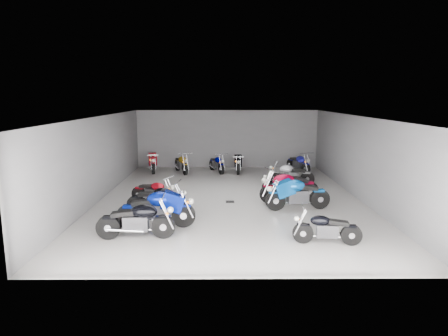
{
  "coord_description": "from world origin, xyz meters",
  "views": [
    {
      "loc": [
        -0.33,
        -15.17,
        3.94
      ],
      "look_at": [
        -0.22,
        1.21,
        1.0
      ],
      "focal_mm": 32.0,
      "sensor_mm": 36.0,
      "label": 1
    }
  ],
  "objects": [
    {
      "name": "wall_back",
      "position": [
        0.0,
        7.0,
        1.6
      ],
      "size": [
        10.0,
        0.1,
        3.2
      ],
      "primitive_type": "cube",
      "color": "slate",
      "rests_on": "ground"
    },
    {
      "name": "motorcycle_left_b",
      "position": [
        -2.28,
        -3.5,
        0.58
      ],
      "size": [
        2.4,
        0.51,
        1.06
      ],
      "rotation": [
        0.0,
        0.0,
        -1.5
      ],
      "color": "black",
      "rests_on": "ground"
    },
    {
      "name": "motorcycle_right_c",
      "position": [
        2.33,
        -1.57,
        0.56
      ],
      "size": [
        2.33,
        0.55,
        1.03
      ],
      "rotation": [
        0.0,
        0.0,
        1.71
      ],
      "color": "black",
      "rests_on": "ground"
    },
    {
      "name": "ground",
      "position": [
        0.0,
        0.0,
        0.0
      ],
      "size": [
        14.0,
        14.0,
        0.0
      ],
      "primitive_type": "plane",
      "color": "gray",
      "rests_on": "ground"
    },
    {
      "name": "motorcycle_right_d",
      "position": [
        2.22,
        -0.51,
        0.57
      ],
      "size": [
        2.33,
        0.82,
        1.05
      ],
      "rotation": [
        0.0,
        0.0,
        1.86
      ],
      "color": "black",
      "rests_on": "ground"
    },
    {
      "name": "motorcycle_left_d",
      "position": [
        -2.84,
        -0.71,
        0.45
      ],
      "size": [
        1.77,
        0.88,
        0.83
      ],
      "rotation": [
        0.0,
        0.0,
        -1.99
      ],
      "color": "black",
      "rests_on": "ground"
    },
    {
      "name": "motorcycle_back_f",
      "position": [
        3.72,
        5.4,
        0.5
      ],
      "size": [
        0.91,
        1.97,
        0.91
      ],
      "rotation": [
        0.0,
        0.0,
        3.53
      ],
      "color": "black",
      "rests_on": "ground"
    },
    {
      "name": "motorcycle_right_f",
      "position": [
        2.79,
        2.41,
        0.5
      ],
      "size": [
        2.05,
        0.56,
        0.91
      ],
      "rotation": [
        0.0,
        0.0,
        1.38
      ],
      "color": "black",
      "rests_on": "ground"
    },
    {
      "name": "motorcycle_left_a",
      "position": [
        -2.69,
        -4.45,
        0.53
      ],
      "size": [
        2.21,
        0.45,
        0.97
      ],
      "rotation": [
        0.0,
        0.0,
        -1.53
      ],
      "color": "black",
      "rests_on": "ground"
    },
    {
      "name": "motorcycle_back_d",
      "position": [
        0.53,
        5.48,
        0.5
      ],
      "size": [
        0.4,
        2.07,
        0.91
      ],
      "rotation": [
        0.0,
        0.0,
        3.14
      ],
      "color": "black",
      "rests_on": "ground"
    },
    {
      "name": "motorcycle_back_b",
      "position": [
        -2.41,
        5.34,
        0.49
      ],
      "size": [
        0.89,
        1.96,
        0.91
      ],
      "rotation": [
        0.0,
        0.0,
        3.52
      ],
      "color": "black",
      "rests_on": "ground"
    },
    {
      "name": "wall_left",
      "position": [
        -5.0,
        0.0,
        1.6
      ],
      "size": [
        0.1,
        14.0,
        3.2
      ],
      "primitive_type": "cube",
      "color": "slate",
      "rests_on": "ground"
    },
    {
      "name": "motorcycle_back_a",
      "position": [
        -3.99,
        5.7,
        0.53
      ],
      "size": [
        0.68,
        2.2,
        0.98
      ],
      "rotation": [
        0.0,
        0.0,
        3.37
      ],
      "color": "black",
      "rests_on": "ground"
    },
    {
      "name": "ceiling",
      "position": [
        0.0,
        0.0,
        3.22
      ],
      "size": [
        10.0,
        14.0,
        0.04
      ],
      "primitive_type": "cube",
      "color": "black",
      "rests_on": "wall_back"
    },
    {
      "name": "wall_right",
      "position": [
        5.0,
        0.0,
        1.6
      ],
      "size": [
        0.1,
        14.0,
        3.2
      ],
      "primitive_type": "cube",
      "color": "slate",
      "rests_on": "ground"
    },
    {
      "name": "drain_grate",
      "position": [
        0.0,
        -0.5,
        0.01
      ],
      "size": [
        0.32,
        0.32,
        0.01
      ],
      "primitive_type": "cube",
      "color": "black",
      "rests_on": "ground"
    },
    {
      "name": "motorcycle_back_c",
      "position": [
        -0.56,
        5.5,
        0.46
      ],
      "size": [
        0.83,
        1.85,
        0.85
      ],
      "rotation": [
        0.0,
        0.0,
        3.51
      ],
      "color": "black",
      "rests_on": "ground"
    },
    {
      "name": "motorcycle_left_c",
      "position": [
        -2.47,
        -2.13,
        0.5
      ],
      "size": [
        2.1,
        0.5,
        0.93
      ],
      "rotation": [
        0.0,
        0.0,
        -1.71
      ],
      "color": "black",
      "rests_on": "ground"
    },
    {
      "name": "motorcycle_right_e",
      "position": [
        2.29,
        0.6,
        0.49
      ],
      "size": [
        2.04,
        0.46,
        0.9
      ],
      "rotation": [
        0.0,
        0.0,
        1.69
      ],
      "color": "black",
      "rests_on": "ground"
    },
    {
      "name": "motorcycle_right_a",
      "position": [
        2.5,
        -4.91,
        0.44
      ],
      "size": [
        1.84,
        0.43,
        0.81
      ],
      "rotation": [
        0.0,
        0.0,
        1.45
      ],
      "color": "black",
      "rests_on": "ground"
    }
  ]
}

